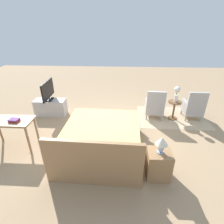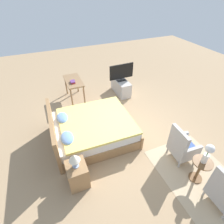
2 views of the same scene
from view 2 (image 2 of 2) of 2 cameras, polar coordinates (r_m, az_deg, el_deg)
ground_plane at (r=5.01m, az=4.12°, el=-6.40°), size 16.00×16.00×0.00m
floor_rug at (r=4.52m, az=26.33°, el=-18.30°), size 2.10×1.50×0.01m
bed at (r=4.67m, az=-6.62°, el=-5.54°), size 1.82×2.11×0.96m
armchair_by_window_right at (r=4.41m, az=21.89°, el=-10.46°), size 0.57×0.57×0.92m
side_table at (r=4.20m, az=26.78°, el=-16.06°), size 0.40×0.40×0.57m
flower_vase at (r=3.84m, az=28.90°, el=-11.44°), size 0.17×0.17×0.48m
nightstand at (r=3.85m, az=-11.16°, el=-19.36°), size 0.44×0.41×0.57m
table_lamp at (r=3.45m, az=-12.19°, el=-14.79°), size 0.22×0.22×0.33m
tv_stand at (r=6.57m, az=2.94°, el=8.27°), size 0.96×0.40×0.52m
tv_flatscreen at (r=6.31m, az=3.10°, el=12.86°), size 0.21×0.90×0.60m
vanity_desk at (r=6.16m, az=-12.41°, el=9.19°), size 1.04×0.52×0.74m
book_stack at (r=5.94m, az=-12.70°, el=9.60°), size 0.22×0.16×0.06m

